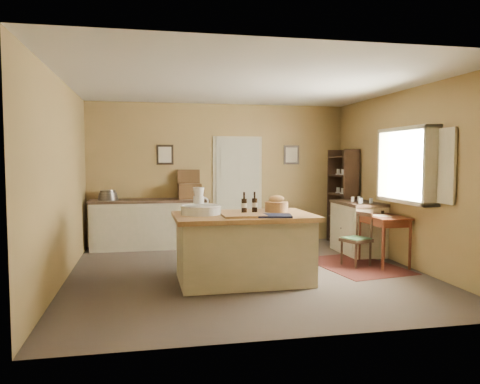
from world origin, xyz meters
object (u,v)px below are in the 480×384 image
Objects in this scene: sideboard at (150,222)px; desk_chair at (356,240)px; work_island at (243,246)px; writing_desk at (384,222)px; right_cabinet at (358,227)px; shelving_unit at (345,197)px.

sideboard is 3.73m from desk_chair.
work_island is 2.42m from writing_desk.
right_cabinet is (-0.00, 0.90, -0.21)m from writing_desk.
writing_desk is at bearing -89.99° from right_cabinet.
writing_desk is at bearing -21.04° from desk_chair.
work_island is at bearing -148.46° from right_cabinet.
work_island reaches higher than right_cabinet.
shelving_unit reaches higher than work_island.
desk_chair is (1.89, 0.54, -0.08)m from work_island.
writing_desk reaches higher than desk_chair.
sideboard is 4.12m from writing_desk.
shelving_unit is (0.15, 0.91, 0.45)m from right_cabinet.
sideboard is 3.74m from right_cabinet.
desk_chair is 0.72× the size of right_cabinet.
writing_desk is at bearing 12.25° from work_island.
right_cabinet is at bearing -18.61° from sideboard.
writing_desk is 1.83m from shelving_unit.
work_island is at bearing 175.84° from desk_chair.
work_island is 1.02× the size of shelving_unit.
desk_chair is at bearing 15.40° from work_island.
shelving_unit is at bearing 85.31° from writing_desk.
work_island reaches higher than desk_chair.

